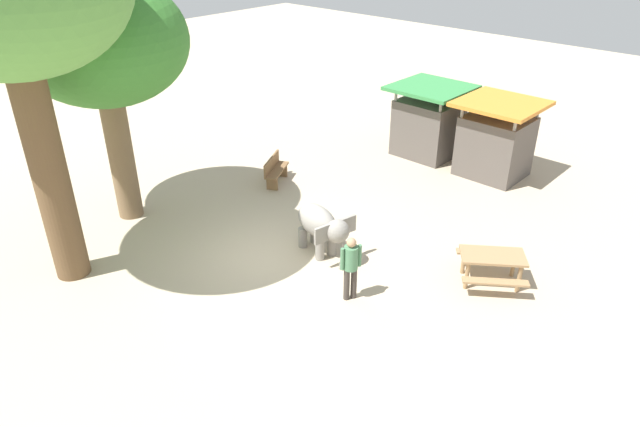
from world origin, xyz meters
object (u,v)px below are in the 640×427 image
at_px(picnic_table_near, 492,262).
at_px(market_stall_orange, 495,143).
at_px(elephant, 322,226).
at_px(wooden_bench, 275,169).
at_px(person_handler, 351,264).
at_px(shade_tree_main, 101,43).
at_px(market_stall_green, 428,124).

relative_size(picnic_table_near, market_stall_orange, 0.83).
distance_m(elephant, picnic_table_near, 4.25).
relative_size(wooden_bench, market_stall_orange, 0.56).
height_order(person_handler, wooden_bench, person_handler).
bearing_deg(market_stall_orange, wooden_bench, -132.25).
relative_size(wooden_bench, picnic_table_near, 0.68).
distance_m(elephant, shade_tree_main, 7.27).
xyz_separation_m(shade_tree_main, market_stall_green, (3.84, 9.73, -3.82)).
bearing_deg(market_stall_green, person_handler, -67.65).
bearing_deg(elephant, market_stall_orange, 94.42).
distance_m(elephant, wooden_bench, 4.55).
bearing_deg(wooden_bench, elephant, 33.16).
relative_size(shade_tree_main, market_stall_green, 2.66).
height_order(shade_tree_main, market_stall_orange, shade_tree_main).
relative_size(person_handler, shade_tree_main, 0.24).
bearing_deg(wooden_bench, market_stall_green, 128.29).
bearing_deg(market_stall_green, elephant, -77.13).
relative_size(person_handler, wooden_bench, 1.14).
relative_size(wooden_bench, market_stall_green, 0.56).
bearing_deg(elephant, wooden_bench, 162.99).
bearing_deg(wooden_bench, market_stall_orange, 109.05).
height_order(shade_tree_main, picnic_table_near, shade_tree_main).
relative_size(person_handler, market_stall_orange, 0.64).
distance_m(person_handler, shade_tree_main, 8.45).
xyz_separation_m(elephant, market_stall_green, (-1.72, 7.51, 0.31)).
height_order(person_handler, market_stall_orange, market_stall_orange).
bearing_deg(shade_tree_main, market_stall_orange, 56.48).
relative_size(shade_tree_main, market_stall_orange, 2.66).
distance_m(shade_tree_main, market_stall_green, 11.13).
relative_size(person_handler, picnic_table_near, 0.78).
bearing_deg(market_stall_orange, market_stall_green, 180.00).
xyz_separation_m(person_handler, wooden_bench, (-5.77, 3.11, -0.48)).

